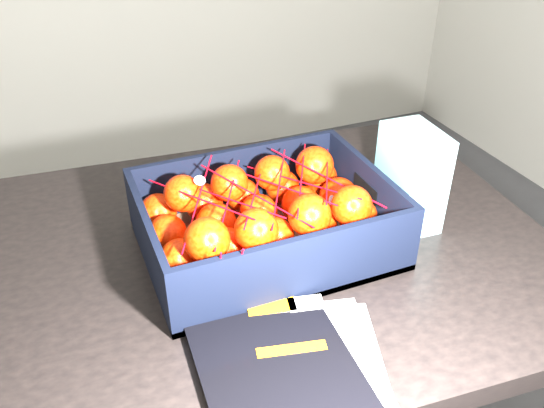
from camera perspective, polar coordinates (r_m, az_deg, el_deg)
name	(u,v)px	position (r m, az deg, el deg)	size (l,w,h in m)	color
table	(225,293)	(1.09, -4.75, -8.91)	(1.26, 0.90, 0.75)	black
magazine_stack	(301,379)	(0.81, 2.90, -17.12)	(0.30, 0.35, 0.02)	#BBBBB7
produce_crate	(266,229)	(1.01, -0.65, -2.55)	(0.43, 0.32, 0.13)	brown
clementine_heap	(268,218)	(1.00, -0.38, -1.41)	(0.40, 0.30, 0.13)	#F52905
mesh_net	(263,194)	(0.96, -0.91, 1.02)	(0.35, 0.28, 0.09)	#B50614
retail_carton	(411,178)	(1.08, 13.74, 2.57)	(0.08, 0.13, 0.19)	white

